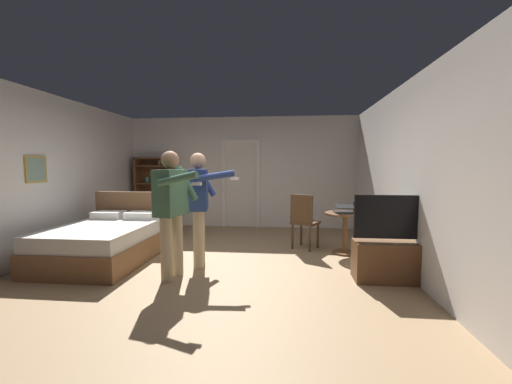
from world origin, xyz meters
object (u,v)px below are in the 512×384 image
object	(u,v)px
person_striped_shirt	(199,201)
suitcase_small	(165,226)
tv_flatscreen	(391,255)
person_blue_shirt	(172,205)
side_table	(345,226)
bookshelf	(155,189)
bottle_on_table	(355,207)
wooden_chair	(304,219)
laptop	(344,210)
bed	(107,241)
suitcase_dark	(161,228)

from	to	relation	value
person_striped_shirt	suitcase_small	bearing A→B (deg)	124.08
tv_flatscreen	person_blue_shirt	distance (m)	2.92
person_striped_shirt	tv_flatscreen	bearing A→B (deg)	-8.20
tv_flatscreen	side_table	size ratio (longest dim) A/B	1.60
bookshelf	bottle_on_table	size ratio (longest dim) A/B	7.01
tv_flatscreen	person_striped_shirt	distance (m)	2.74
bottle_on_table	wooden_chair	distance (m)	0.91
laptop	bed	bearing A→B (deg)	-169.28
tv_flatscreen	suitcase_dark	bearing A→B (deg)	151.89
wooden_chair	person_blue_shirt	size ratio (longest dim) A/B	0.59
laptop	suitcase_small	xyz separation A→B (m)	(-3.60, 1.16, -0.57)
person_striped_shirt	side_table	bearing A→B (deg)	21.11
bottle_on_table	person_striped_shirt	world-z (taller)	person_striped_shirt
bookshelf	bed	bearing A→B (deg)	-81.58
bed	laptop	distance (m)	3.89
bed	person_striped_shirt	bearing A→B (deg)	-4.35
bed	person_striped_shirt	xyz separation A→B (m)	(1.55, -0.12, 0.68)
bookshelf	suitcase_small	world-z (taller)	bookshelf
laptop	person_blue_shirt	xyz separation A→B (m)	(-2.45, -1.41, 0.23)
bed	bottle_on_table	bearing A→B (deg)	9.76
bed	tv_flatscreen	bearing A→B (deg)	-6.79
laptop	wooden_chair	xyz separation A→B (m)	(-0.66, 0.25, -0.21)
person_blue_shirt	suitcase_small	bearing A→B (deg)	114.01
bookshelf	tv_flatscreen	world-z (taller)	bookshelf
side_table	suitcase_dark	xyz separation A→B (m)	(-3.61, 0.86, -0.28)
bed	person_blue_shirt	bearing A→B (deg)	-27.41
suitcase_small	suitcase_dark	bearing A→B (deg)	-85.23
suitcase_dark	bookshelf	bearing A→B (deg)	105.26
bookshelf	tv_flatscreen	bearing A→B (deg)	-35.53
bed	person_striped_shirt	world-z (taller)	person_striped_shirt
bed	side_table	size ratio (longest dim) A/B	2.73
tv_flatscreen	laptop	distance (m)	1.34
bottle_on_table	person_striped_shirt	distance (m)	2.55
wooden_chair	suitcase_small	bearing A→B (deg)	162.77
suitcase_small	bottle_on_table	bearing A→B (deg)	-16.05
bookshelf	wooden_chair	world-z (taller)	bookshelf
bookshelf	suitcase_dark	size ratio (longest dim) A/B	3.54
tv_flatscreen	bed	bearing A→B (deg)	173.21
laptop	person_blue_shirt	distance (m)	2.84
person_blue_shirt	bottle_on_table	bearing A→B (deg)	27.73
bed	bottle_on_table	world-z (taller)	bed
bed	suitcase_small	distance (m)	1.89
wooden_chair	bookshelf	bearing A→B (deg)	152.86
bottle_on_table	wooden_chair	bearing A→B (deg)	161.07
bookshelf	person_blue_shirt	size ratio (longest dim) A/B	1.01
laptop	suitcase_dark	distance (m)	3.74
wooden_chair	suitcase_small	distance (m)	3.10
tv_flatscreen	person_striped_shirt	world-z (taller)	person_striped_shirt
bookshelf	side_table	distance (m)	4.72
laptop	person_striped_shirt	xyz separation A→B (m)	(-2.25, -0.84, 0.23)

